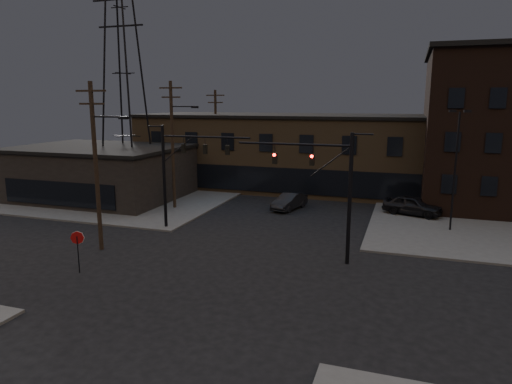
% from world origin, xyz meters
% --- Properties ---
extents(ground, '(140.00, 140.00, 0.00)m').
position_xyz_m(ground, '(0.00, 0.00, 0.00)').
color(ground, black).
rests_on(ground, ground).
extents(sidewalk_nw, '(30.00, 30.00, 0.15)m').
position_xyz_m(sidewalk_nw, '(-22.00, 22.00, 0.07)').
color(sidewalk_nw, '#474744').
rests_on(sidewalk_nw, ground).
extents(building_row, '(40.00, 12.00, 8.00)m').
position_xyz_m(building_row, '(0.00, 28.00, 4.00)').
color(building_row, brown).
rests_on(building_row, ground).
extents(building_left, '(16.00, 12.00, 5.00)m').
position_xyz_m(building_left, '(-20.00, 16.00, 2.50)').
color(building_left, black).
rests_on(building_left, ground).
extents(traffic_signal_near, '(7.12, 0.24, 8.00)m').
position_xyz_m(traffic_signal_near, '(5.36, 4.50, 4.93)').
color(traffic_signal_near, black).
rests_on(traffic_signal_near, ground).
extents(traffic_signal_far, '(7.12, 0.24, 8.00)m').
position_xyz_m(traffic_signal_far, '(-6.72, 8.00, 5.01)').
color(traffic_signal_far, black).
rests_on(traffic_signal_far, ground).
extents(stop_sign, '(0.72, 0.33, 2.48)m').
position_xyz_m(stop_sign, '(-8.00, -1.99, 1.84)').
color(stop_sign, black).
rests_on(stop_sign, ground).
extents(utility_pole_near, '(3.70, 0.28, 11.00)m').
position_xyz_m(utility_pole_near, '(-9.43, 2.00, 5.87)').
color(utility_pole_near, black).
rests_on(utility_pole_near, ground).
extents(utility_pole_mid, '(3.70, 0.28, 11.50)m').
position_xyz_m(utility_pole_mid, '(-10.44, 14.00, 6.13)').
color(utility_pole_mid, black).
rests_on(utility_pole_mid, ground).
extents(utility_pole_far, '(2.20, 0.28, 11.00)m').
position_xyz_m(utility_pole_far, '(-11.50, 26.00, 5.78)').
color(utility_pole_far, black).
rests_on(utility_pole_far, ground).
extents(transmission_tower, '(7.00, 7.00, 25.00)m').
position_xyz_m(transmission_tower, '(-18.00, 18.00, 12.50)').
color(transmission_tower, black).
rests_on(transmission_tower, ground).
extents(lot_light_a, '(1.50, 0.28, 9.14)m').
position_xyz_m(lot_light_a, '(13.00, 14.00, 5.51)').
color(lot_light_a, black).
rests_on(lot_light_a, ground).
extents(parked_car_lot_a, '(5.29, 3.35, 1.68)m').
position_xyz_m(parked_car_lot_a, '(10.25, 18.01, 0.99)').
color(parked_car_lot_a, black).
rests_on(parked_car_lot_a, sidewalk_ne).
extents(parked_car_lot_b, '(4.47, 3.38, 1.20)m').
position_xyz_m(parked_car_lot_b, '(17.46, 22.97, 0.75)').
color(parked_car_lot_b, silver).
rests_on(parked_car_lot_b, sidewalk_ne).
extents(car_crossing, '(2.63, 4.69, 1.46)m').
position_xyz_m(car_crossing, '(-0.45, 17.23, 0.73)').
color(car_crossing, black).
rests_on(car_crossing, ground).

